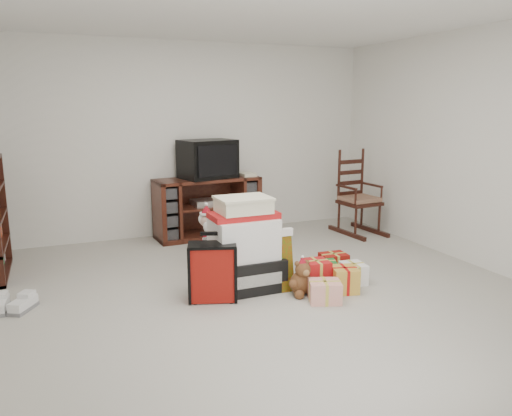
{
  "coord_description": "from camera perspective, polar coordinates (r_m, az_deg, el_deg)",
  "views": [
    {
      "loc": [
        -1.65,
        -3.91,
        1.71
      ],
      "look_at": [
        0.2,
        0.6,
        0.69
      ],
      "focal_mm": 35.0,
      "sensor_mm": 36.0,
      "label": 1
    }
  ],
  "objects": [
    {
      "name": "room",
      "position": [
        4.27,
        0.59,
        5.61
      ],
      "size": [
        5.01,
        5.01,
        2.51
      ],
      "color": "#B5B1A6",
      "rests_on": "ground"
    },
    {
      "name": "tv_stand",
      "position": [
        6.54,
        -5.55,
        0.09
      ],
      "size": [
        1.38,
        0.58,
        0.77
      ],
      "rotation": [
        0.0,
        0.0,
        0.07
      ],
      "color": "#4F2416",
      "rests_on": "floor"
    },
    {
      "name": "rocking_chair",
      "position": [
        6.83,
        11.46,
        0.5
      ],
      "size": [
        0.54,
        0.81,
        1.16
      ],
      "rotation": [
        0.0,
        0.0,
        0.1
      ],
      "color": "#33140D",
      "rests_on": "floor"
    },
    {
      "name": "gift_pile",
      "position": [
        4.65,
        -1.42,
        -4.83
      ],
      "size": [
        0.69,
        0.51,
        0.86
      ],
      "rotation": [
        0.0,
        0.0,
        0.02
      ],
      "color": "black",
      "rests_on": "floor"
    },
    {
      "name": "red_suitcase",
      "position": [
        4.43,
        -4.98,
        -7.28
      ],
      "size": [
        0.44,
        0.32,
        0.61
      ],
      "rotation": [
        0.0,
        0.0,
        -0.31
      ],
      "color": "maroon",
      "rests_on": "floor"
    },
    {
      "name": "stocking",
      "position": [
        4.65,
        2.92,
        -5.9
      ],
      "size": [
        0.28,
        0.12,
        0.59
      ],
      "primitive_type": null,
      "rotation": [
        0.0,
        0.0,
        -0.01
      ],
      "color": "#0D7910",
      "rests_on": "floor"
    },
    {
      "name": "teddy_bear",
      "position": [
        4.6,
        5.23,
        -8.16
      ],
      "size": [
        0.21,
        0.19,
        0.32
      ],
      "color": "brown",
      "rests_on": "floor"
    },
    {
      "name": "santa_figurine",
      "position": [
        5.14,
        -0.75,
        -5.21
      ],
      "size": [
        0.26,
        0.25,
        0.54
      ],
      "color": "maroon",
      "rests_on": "floor"
    },
    {
      "name": "mrs_claus_figurine",
      "position": [
        5.4,
        -5.62,
        -3.86
      ],
      "size": [
        0.33,
        0.31,
        0.67
      ],
      "color": "maroon",
      "rests_on": "floor"
    },
    {
      "name": "sneaker_pair",
      "position": [
        4.74,
        -26.15,
        -9.94
      ],
      "size": [
        0.38,
        0.31,
        0.1
      ],
      "rotation": [
        0.0,
        0.0,
        -0.27
      ],
      "color": "silver",
      "rests_on": "floor"
    },
    {
      "name": "gift_cluster",
      "position": [
        4.87,
        8.78,
        -7.4
      ],
      "size": [
        0.69,
        0.96,
        0.24
      ],
      "color": "#B11415",
      "rests_on": "floor"
    },
    {
      "name": "crt_television",
      "position": [
        6.44,
        -5.54,
        5.59
      ],
      "size": [
        0.76,
        0.63,
        0.49
      ],
      "rotation": [
        0.0,
        0.0,
        0.26
      ],
      "color": "black",
      "rests_on": "tv_stand"
    }
  ]
}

